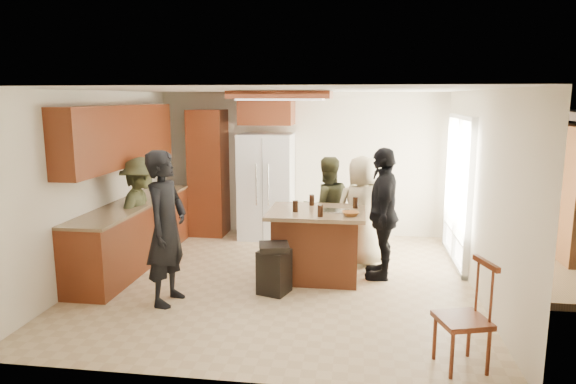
# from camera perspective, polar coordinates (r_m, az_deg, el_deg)

# --- Properties ---
(person_front_left) EXTENTS (0.57, 0.72, 1.82)m
(person_front_left) POSITION_cam_1_polar(r_m,az_deg,el_deg) (6.15, -13.37, -3.90)
(person_front_left) COLOR black
(person_front_left) RESTS_ON ground
(person_behind_left) EXTENTS (0.87, 0.70, 1.55)m
(person_behind_left) POSITION_cam_1_polar(r_m,az_deg,el_deg) (7.68, 4.32, -1.82)
(person_behind_left) COLOR #35361F
(person_behind_left) RESTS_ON ground
(person_behind_right) EXTENTS (0.88, 0.68, 1.60)m
(person_behind_right) POSITION_cam_1_polar(r_m,az_deg,el_deg) (7.41, 8.17, -2.15)
(person_behind_right) COLOR tan
(person_behind_right) RESTS_ON ground
(person_side_right) EXTENTS (0.58, 1.06, 1.77)m
(person_side_right) POSITION_cam_1_polar(r_m,az_deg,el_deg) (6.96, 10.49, -2.34)
(person_side_right) COLOR black
(person_side_right) RESTS_ON ground
(person_counter) EXTENTS (0.49, 1.03, 1.59)m
(person_counter) POSITION_cam_1_polar(r_m,az_deg,el_deg) (7.55, -15.92, -2.29)
(person_counter) COLOR #3C4025
(person_counter) RESTS_ON ground
(left_cabinetry) EXTENTS (0.64, 3.00, 2.30)m
(left_cabinetry) POSITION_cam_1_polar(r_m,az_deg,el_deg) (7.72, -17.23, -0.85)
(left_cabinetry) COLOR maroon
(left_cabinetry) RESTS_ON ground
(back_wall_units) EXTENTS (1.80, 0.60, 2.45)m
(back_wall_units) POSITION_cam_1_polar(r_m,az_deg,el_deg) (9.01, -7.24, 3.84)
(back_wall_units) COLOR maroon
(back_wall_units) RESTS_ON ground
(refrigerator) EXTENTS (0.90, 0.76, 1.80)m
(refrigerator) POSITION_cam_1_polar(r_m,az_deg,el_deg) (8.83, -2.40, 0.63)
(refrigerator) COLOR white
(refrigerator) RESTS_ON ground
(kitchen_island) EXTENTS (1.28, 1.03, 0.93)m
(kitchen_island) POSITION_cam_1_polar(r_m,az_deg,el_deg) (6.93, 3.18, -5.73)
(kitchen_island) COLOR brown
(kitchen_island) RESTS_ON ground
(island_items) EXTENTS (0.89, 0.75, 0.15)m
(island_items) POSITION_cam_1_polar(r_m,az_deg,el_deg) (6.71, 5.18, -1.93)
(island_items) COLOR silver
(island_items) RESTS_ON kitchen_island
(trash_bin) EXTENTS (0.43, 0.43, 0.63)m
(trash_bin) POSITION_cam_1_polar(r_m,az_deg,el_deg) (6.43, -1.55, -8.47)
(trash_bin) COLOR black
(trash_bin) RESTS_ON ground
(spindle_chair) EXTENTS (0.53, 0.53, 0.99)m
(spindle_chair) POSITION_cam_1_polar(r_m,az_deg,el_deg) (4.97, 19.02, -13.27)
(spindle_chair) COLOR maroon
(spindle_chair) RESTS_ON ground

